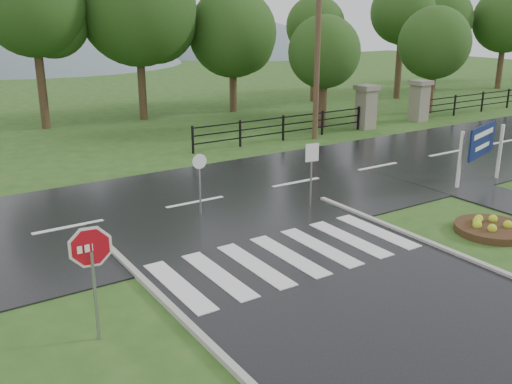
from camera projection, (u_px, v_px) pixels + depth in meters
ground at (455, 355)px, 10.13m from camera, size 120.00×120.00×0.00m
main_road at (195, 203)px, 18.11m from camera, size 90.00×8.00×0.04m
crosswalk at (288, 256)px, 14.10m from camera, size 6.50×2.80×0.02m
pillar_west at (366, 106)px, 29.32m from camera, size 1.00×1.00×2.24m
pillar_east at (419, 100)px, 31.40m from camera, size 1.00×1.00×2.24m
fence_west at (283, 125)px, 26.72m from camera, size 9.58×0.08×1.20m
hills at (14, 197)px, 68.52m from camera, size 102.00×48.00×48.00m
treeline at (89, 128)px, 29.80m from camera, size 83.20×5.20×10.00m
stop_sign at (91, 256)px, 10.12m from camera, size 1.05×0.21×2.38m
estate_billboard at (482, 144)px, 19.76m from camera, size 2.33×0.79×2.11m
flower_bed at (492, 228)px, 15.68m from camera, size 2.00×2.00×0.40m
reg_sign_small at (312, 162)px, 17.29m from camera, size 0.45×0.08×2.04m
reg_sign_round at (200, 176)px, 16.64m from camera, size 0.44×0.07×1.90m
utility_pole_east at (317, 52)px, 26.11m from camera, size 1.41×0.26×7.93m
entrance_tree_left at (324, 52)px, 28.84m from camera, size 3.68×3.68×5.71m
entrance_tree_right at (435, 43)px, 33.09m from camera, size 4.18×4.18×6.17m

